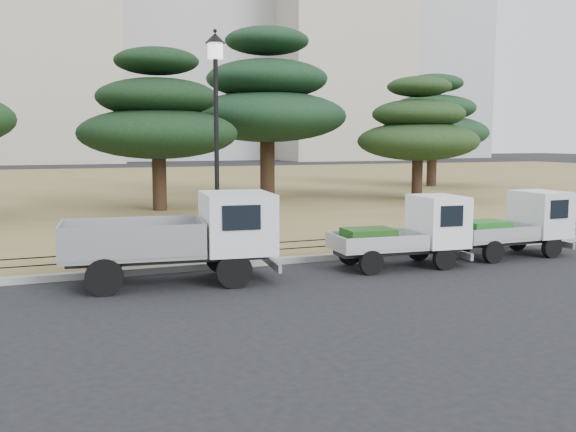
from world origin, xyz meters
name	(u,v)px	position (x,y,z in m)	size (l,w,h in m)	color
ground	(322,285)	(0.00, 0.00, 0.00)	(220.00, 220.00, 0.00)	black
lawn	(127,187)	(0.00, 30.60, 0.07)	(120.00, 56.00, 0.15)	olive
curb	(279,261)	(0.00, 2.60, 0.08)	(120.00, 0.25, 0.16)	gray
truck_large	(183,234)	(-2.76, 1.35, 1.10)	(4.71, 2.28, 1.98)	black
truck_kei_front	(409,232)	(2.86, 1.07, 0.88)	(3.42, 1.66, 1.76)	black
truck_kei_rear	(516,224)	(6.43, 1.30, 0.87)	(3.35, 1.49, 1.75)	black
street_lamp	(216,109)	(-1.54, 2.90, 3.92)	(0.50, 0.50, 5.57)	black
pipe_fence	(277,246)	(0.00, 2.75, 0.44)	(38.00, 0.04, 0.40)	black
pine_center_left	(158,117)	(-0.74, 14.97, 4.10)	(6.73, 6.73, 6.84)	black
pine_center_right	(267,100)	(5.72, 19.25, 5.22)	(8.25, 8.25, 8.75)	black
pine_east_near	(418,129)	(12.30, 15.17, 3.70)	(6.09, 6.09, 6.15)	black
pine_east_far	(433,122)	(18.58, 23.10, 4.32)	(7.20, 7.20, 7.23)	black
tower_east	(335,8)	(40.00, 82.00, 24.00)	(20.00, 18.00, 48.00)	#AAA08C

